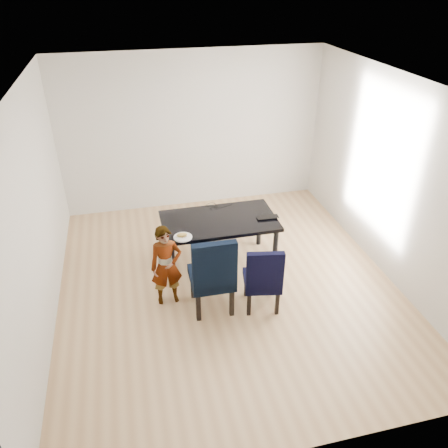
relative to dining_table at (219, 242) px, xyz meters
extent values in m
cube|color=tan|center=(0.00, -0.50, -0.38)|extent=(4.50, 5.00, 0.01)
cube|color=white|center=(0.00, -0.50, 2.33)|extent=(4.50, 5.00, 0.01)
cube|color=beige|center=(0.00, 2.00, 0.98)|extent=(4.50, 0.01, 2.70)
cube|color=white|center=(0.00, -3.00, 0.98)|extent=(4.50, 0.01, 2.70)
cube|color=white|center=(-2.25, -0.50, 0.98)|extent=(0.01, 5.00, 2.70)
cube|color=white|center=(2.25, -0.50, 0.98)|extent=(0.01, 5.00, 2.70)
cube|color=black|center=(0.00, 0.00, 0.00)|extent=(1.60, 0.90, 0.75)
cube|color=black|center=(-0.30, -0.89, 0.18)|extent=(0.54, 0.56, 1.11)
cube|color=black|center=(0.32, -1.01, 0.09)|extent=(0.53, 0.54, 0.93)
imported|color=#D14911|center=(-0.83, -0.65, 0.18)|extent=(0.42, 0.29, 1.11)
cylinder|color=silver|center=(-0.56, -0.35, 0.38)|extent=(0.30, 0.30, 0.01)
ellipsoid|color=#A7873B|center=(-0.57, -0.35, 0.42)|extent=(0.15, 0.08, 0.06)
imported|color=black|center=(0.68, -0.08, 0.39)|extent=(0.32, 0.22, 0.02)
torus|color=black|center=(0.00, 0.33, 0.38)|extent=(0.14, 0.14, 0.01)
camera|label=1|loc=(-1.16, -5.14, 3.43)|focal=35.00mm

